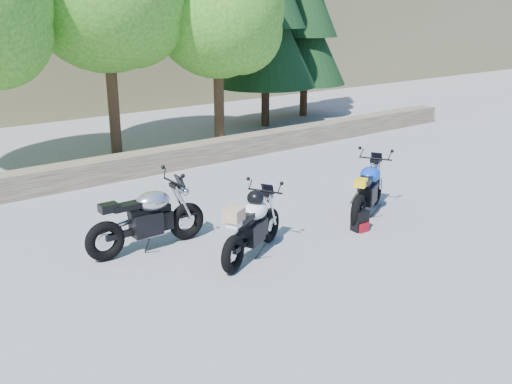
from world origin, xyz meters
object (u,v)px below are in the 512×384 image
white_bike (252,226)px  backpack (360,221)px  blue_bike (368,190)px  silver_bike (148,219)px

white_bike → backpack: (2.08, -0.28, -0.32)m
white_bike → blue_bike: white_bike is taller
silver_bike → white_bike: same height
silver_bike → blue_bike: 3.98m
white_bike → backpack: size_ratio=4.76×
backpack → white_bike: bearing=175.9°
white_bike → blue_bike: 2.75m
blue_bike → white_bike: bearing=155.2°
white_bike → blue_bike: size_ratio=0.96×
backpack → silver_bike: bearing=158.6°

